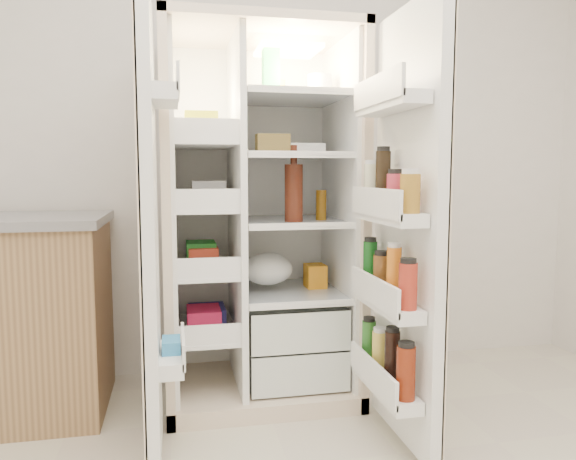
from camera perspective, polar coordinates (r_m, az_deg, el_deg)
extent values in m
cube|color=silver|center=(3.09, -4.21, 10.28)|extent=(4.00, 0.02, 2.70)
cube|color=beige|center=(3.01, -4.03, 1.83)|extent=(0.92, 0.04, 1.80)
cube|color=beige|center=(2.66, -12.49, 1.14)|extent=(0.04, 0.70, 1.80)
cube|color=beige|center=(2.79, 5.90, 1.47)|extent=(0.04, 0.70, 1.80)
cube|color=beige|center=(2.76, -3.18, 19.85)|extent=(0.92, 0.70, 0.04)
cube|color=beige|center=(2.89, -2.97, -15.93)|extent=(0.92, 0.70, 0.08)
cube|color=white|center=(2.98, -3.95, 2.17)|extent=(0.84, 0.02, 1.68)
cube|color=white|center=(2.66, -11.85, 1.58)|extent=(0.02, 0.62, 1.68)
cube|color=white|center=(2.78, 5.31, 1.88)|extent=(0.02, 0.62, 1.68)
cube|color=white|center=(2.67, -5.41, 1.71)|extent=(0.03, 0.62, 1.68)
cube|color=silver|center=(2.85, 0.24, -13.15)|extent=(0.47, 0.52, 0.19)
cube|color=silver|center=(2.79, 0.25, -9.26)|extent=(0.47, 0.52, 0.19)
cube|color=#FFD18C|center=(2.82, -0.06, 18.30)|extent=(0.30, 0.30, 0.02)
cube|color=white|center=(2.76, -8.53, -10.23)|extent=(0.28, 0.58, 0.02)
cube|color=white|center=(2.69, -8.63, -4.09)|extent=(0.28, 0.58, 0.02)
cube|color=white|center=(2.66, -8.74, 2.29)|extent=(0.28, 0.58, 0.02)
cube|color=white|center=(2.66, -8.84, 8.76)|extent=(0.28, 0.58, 0.02)
cube|color=silver|center=(2.77, 0.16, -6.47)|extent=(0.49, 0.58, 0.01)
cube|color=silver|center=(2.72, 0.16, 0.96)|extent=(0.49, 0.58, 0.01)
cube|color=silver|center=(2.71, 0.16, 7.72)|extent=(0.49, 0.58, 0.02)
cube|color=silver|center=(2.73, 0.17, 13.60)|extent=(0.49, 0.58, 0.02)
cube|color=#F82359|center=(2.75, -8.55, -9.03)|extent=(0.16, 0.20, 0.10)
cube|color=#268C2E|center=(2.68, -8.66, -2.62)|extent=(0.14, 0.18, 0.12)
cube|color=silver|center=(2.66, -8.75, 3.26)|extent=(0.20, 0.22, 0.07)
cube|color=yellow|center=(2.66, -8.87, 10.48)|extent=(0.15, 0.16, 0.14)
cube|color=navy|center=(2.75, -8.55, -9.13)|extent=(0.18, 0.20, 0.09)
cube|color=red|center=(2.68, -8.65, -2.83)|extent=(0.14, 0.18, 0.10)
cube|color=silver|center=(2.65, -8.76, 3.80)|extent=(0.16, 0.16, 0.12)
sphere|color=orange|center=(2.77, -2.02, -15.02)|extent=(0.07, 0.07, 0.07)
sphere|color=orange|center=(2.82, -0.30, -14.61)|extent=(0.07, 0.07, 0.07)
sphere|color=orange|center=(2.81, 1.94, -14.74)|extent=(0.07, 0.07, 0.07)
sphere|color=orange|center=(2.91, -1.50, -13.98)|extent=(0.07, 0.07, 0.07)
sphere|color=orange|center=(2.91, 0.57, -13.98)|extent=(0.07, 0.07, 0.07)
ellipsoid|color=#417125|center=(2.80, 0.16, -8.86)|extent=(0.26, 0.24, 0.11)
cylinder|color=#461A0F|center=(2.59, 0.60, 3.88)|extent=(0.09, 0.09, 0.27)
cylinder|color=brown|center=(2.68, 3.48, 2.62)|extent=(0.05, 0.05, 0.15)
cube|color=green|center=(2.73, -1.81, 16.18)|extent=(0.08, 0.08, 0.23)
cylinder|color=white|center=(2.78, 3.34, 14.77)|extent=(0.12, 0.12, 0.11)
cylinder|color=#B29829|center=(2.81, -1.05, 14.48)|extent=(0.07, 0.07, 0.09)
cube|color=white|center=(2.71, 1.44, 8.46)|extent=(0.22, 0.09, 0.05)
cube|color=olive|center=(2.67, -1.61, 8.95)|extent=(0.16, 0.09, 0.10)
ellipsoid|color=silver|center=(2.74, -2.13, -4.78)|extent=(0.25, 0.23, 0.16)
cube|color=orange|center=(2.84, 2.86, -4.80)|extent=(0.10, 0.12, 0.12)
cube|color=white|center=(2.11, -14.27, -0.13)|extent=(0.05, 0.40, 1.72)
cube|color=beige|center=(2.11, -14.94, -0.15)|extent=(0.01, 0.40, 1.72)
cube|color=white|center=(2.22, -12.07, -13.04)|extent=(0.09, 0.32, 0.06)
cube|color=white|center=(2.12, -12.68, 13.49)|extent=(0.09, 0.32, 0.06)
cube|color=#338CCC|center=(2.21, -12.09, -12.30)|extent=(0.07, 0.12, 0.10)
cube|color=white|center=(2.22, 12.42, 0.19)|extent=(0.05, 0.58, 1.72)
cube|color=beige|center=(2.23, 13.01, 0.20)|extent=(0.01, 0.58, 1.72)
cube|color=white|center=(2.33, 10.08, -15.68)|extent=(0.11, 0.50, 0.05)
cube|color=white|center=(2.23, 10.24, -7.54)|extent=(0.11, 0.50, 0.05)
cube|color=white|center=(2.18, 10.41, 1.46)|extent=(0.11, 0.50, 0.05)
cube|color=white|center=(2.19, 10.63, 12.76)|extent=(0.11, 0.50, 0.05)
cylinder|color=maroon|center=(2.12, 12.22, -14.41)|extent=(0.07, 0.07, 0.20)
cylinder|color=black|center=(2.23, 10.83, -13.07)|extent=(0.06, 0.06, 0.22)
cylinder|color=gold|center=(2.35, 9.57, -12.56)|extent=(0.06, 0.06, 0.18)
cylinder|color=#2A6F25|center=(2.46, 8.45, -11.53)|extent=(0.06, 0.06, 0.19)
cylinder|color=#A52A1B|center=(2.03, 12.43, -5.77)|extent=(0.07, 0.07, 0.17)
cylinder|color=orange|center=(2.14, 11.01, -4.57)|extent=(0.06, 0.06, 0.21)
cylinder|color=brown|center=(2.26, 9.72, -4.61)|extent=(0.07, 0.07, 0.16)
cylinder|color=#125118|center=(2.38, 8.58, -3.59)|extent=(0.06, 0.06, 0.20)
cylinder|color=olive|center=(1.99, 12.65, 3.73)|extent=(0.07, 0.07, 0.14)
cylinder|color=#B42E40|center=(2.11, 11.18, 3.88)|extent=(0.07, 0.07, 0.14)
cylinder|color=black|center=(2.23, 9.90, 5.17)|extent=(0.06, 0.06, 0.23)
cylinder|color=beige|center=(2.35, 8.71, 4.62)|extent=(0.06, 0.06, 0.18)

